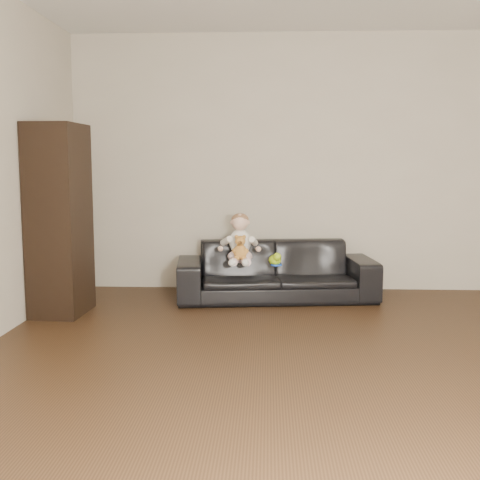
{
  "coord_description": "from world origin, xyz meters",
  "views": [
    {
      "loc": [
        -0.49,
        -3.45,
        1.29
      ],
      "look_at": [
        -0.75,
        2.16,
        0.58
      ],
      "focal_mm": 45.0,
      "sensor_mm": 36.0,
      "label": 1
    }
  ],
  "objects_px": {
    "baby": "(240,241)",
    "toy_blue_disc": "(276,265)",
    "toy_rattle": "(273,260)",
    "teddy_bear": "(240,248)",
    "cabinet": "(59,220)",
    "sofa": "(276,271)",
    "toy_green": "(275,260)"
  },
  "relations": [
    {
      "from": "baby",
      "to": "toy_blue_disc",
      "type": "distance_m",
      "value": 0.41
    },
    {
      "from": "toy_green",
      "to": "baby",
      "type": "bearing_deg",
      "value": 165.15
    },
    {
      "from": "toy_rattle",
      "to": "toy_blue_disc",
      "type": "height_order",
      "value": "toy_rattle"
    },
    {
      "from": "sofa",
      "to": "baby",
      "type": "bearing_deg",
      "value": -169.49
    },
    {
      "from": "teddy_bear",
      "to": "toy_green",
      "type": "bearing_deg",
      "value": -4.79
    },
    {
      "from": "sofa",
      "to": "toy_rattle",
      "type": "height_order",
      "value": "sofa"
    },
    {
      "from": "cabinet",
      "to": "toy_blue_disc",
      "type": "distance_m",
      "value": 1.97
    },
    {
      "from": "toy_rattle",
      "to": "toy_blue_disc",
      "type": "xyz_separation_m",
      "value": [
        0.03,
        -0.11,
        -0.02
      ]
    },
    {
      "from": "toy_green",
      "to": "cabinet",
      "type": "bearing_deg",
      "value": -165.99
    },
    {
      "from": "toy_blue_disc",
      "to": "sofa",
      "type": "bearing_deg",
      "value": 90.09
    },
    {
      "from": "teddy_bear",
      "to": "toy_rattle",
      "type": "distance_m",
      "value": 0.36
    },
    {
      "from": "sofa",
      "to": "teddy_bear",
      "type": "distance_m",
      "value": 0.49
    },
    {
      "from": "baby",
      "to": "teddy_bear",
      "type": "relative_size",
      "value": 2.07
    },
    {
      "from": "teddy_bear",
      "to": "toy_green",
      "type": "relative_size",
      "value": 1.63
    },
    {
      "from": "baby",
      "to": "toy_blue_disc",
      "type": "bearing_deg",
      "value": -28.01
    },
    {
      "from": "toy_green",
      "to": "toy_blue_disc",
      "type": "xyz_separation_m",
      "value": [
        0.01,
        -0.02,
        -0.04
      ]
    },
    {
      "from": "baby",
      "to": "teddy_bear",
      "type": "distance_m",
      "value": 0.15
    },
    {
      "from": "sofa",
      "to": "baby",
      "type": "relative_size",
      "value": 3.98
    },
    {
      "from": "cabinet",
      "to": "toy_rattle",
      "type": "relative_size",
      "value": 25.85
    },
    {
      "from": "sofa",
      "to": "cabinet",
      "type": "xyz_separation_m",
      "value": [
        -1.86,
        -0.65,
        0.54
      ]
    },
    {
      "from": "toy_rattle",
      "to": "toy_blue_disc",
      "type": "relative_size",
      "value": 0.62
    },
    {
      "from": "cabinet",
      "to": "toy_blue_disc",
      "type": "bearing_deg",
      "value": 15.56
    },
    {
      "from": "teddy_bear",
      "to": "toy_rattle",
      "type": "xyz_separation_m",
      "value": [
        0.3,
        0.14,
        -0.14
      ]
    },
    {
      "from": "toy_rattle",
      "to": "toy_blue_disc",
      "type": "bearing_deg",
      "value": -75.39
    },
    {
      "from": "cabinet",
      "to": "toy_rattle",
      "type": "bearing_deg",
      "value": 18.82
    },
    {
      "from": "baby",
      "to": "toy_blue_disc",
      "type": "xyz_separation_m",
      "value": [
        0.34,
        -0.11,
        -0.2
      ]
    },
    {
      "from": "baby",
      "to": "toy_rattle",
      "type": "xyz_separation_m",
      "value": [
        0.31,
        -0.0,
        -0.18
      ]
    },
    {
      "from": "sofa",
      "to": "teddy_bear",
      "type": "xyz_separation_m",
      "value": [
        -0.33,
        -0.25,
        0.25
      ]
    },
    {
      "from": "toy_green",
      "to": "toy_rattle",
      "type": "height_order",
      "value": "toy_green"
    },
    {
      "from": "cabinet",
      "to": "baby",
      "type": "relative_size",
      "value": 3.45
    },
    {
      "from": "toy_green",
      "to": "sofa",
      "type": "bearing_deg",
      "value": 86.13
    },
    {
      "from": "sofa",
      "to": "toy_blue_disc",
      "type": "distance_m",
      "value": 0.23
    }
  ]
}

